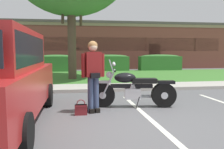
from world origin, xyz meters
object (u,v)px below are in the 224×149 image
Objects in this scene: hedge_center_left at (57,63)px; hedge_center_right at (110,63)px; motorcycle at (136,89)px; hedge_right at (160,62)px; handbag at (81,109)px; brick_building at (90,46)px; rider_person at (93,71)px.

hedge_center_left is 0.91× the size of hedge_center_right.
motorcycle is 0.91× the size of hedge_center_left.
hedge_right is at bearing 66.84° from motorcycle.
hedge_center_right is 0.86× the size of hedge_right.
motorcycle is 0.70× the size of hedge_right.
brick_building is at bearing 86.29° from handbag.
hedge_center_left is at bearing 99.43° from rider_person.
hedge_center_right is at bearing -0.00° from hedge_center_left.
brick_building reaches higher than motorcycle.
brick_building is (1.15, 17.74, 1.83)m from handbag.
rider_person is 11.44m from hedge_center_right.
hedge_center_left is at bearing 180.00° from hedge_right.
hedge_right is 0.12× the size of brick_building.
hedge_center_left is (-1.57, 11.47, 0.51)m from handbag.
motorcycle is at bearing -113.16° from hedge_right.
rider_person is at bearing -92.77° from brick_building.
motorcycle is 11.89m from hedge_right.
hedge_right is at bearing 0.00° from hedge_center_right.
hedge_center_right reaches higher than handbag.
brick_building reaches higher than rider_person.
hedge_center_left and hedge_center_right have the same top height.
hedge_right is (7.69, 0.00, 0.00)m from hedge_center_left.
handbag is at bearing -118.09° from hedge_right.
handbag is 0.13× the size of hedge_center_right.
motorcycle is at bearing -89.01° from brick_building.
motorcycle is 1.30m from rider_person.
hedge_center_right is at bearing 85.66° from motorcycle.
hedge_center_left is at bearing 105.44° from motorcycle.
rider_person reaches higher than handbag.
hedge_center_left is 7.69m from hedge_right.
rider_person is 0.54× the size of hedge_right.
rider_person is 0.62× the size of hedge_center_right.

